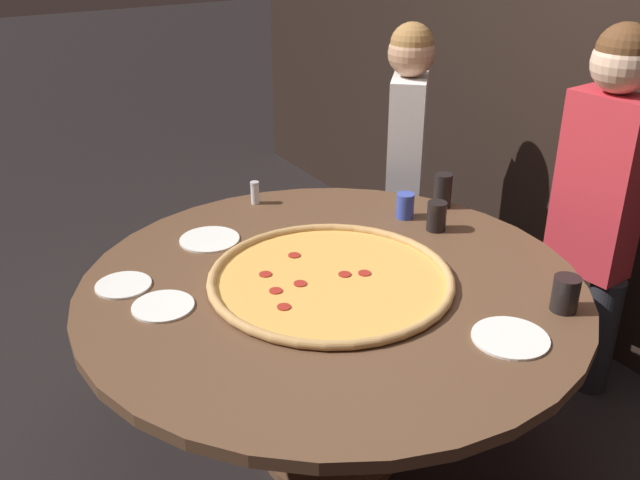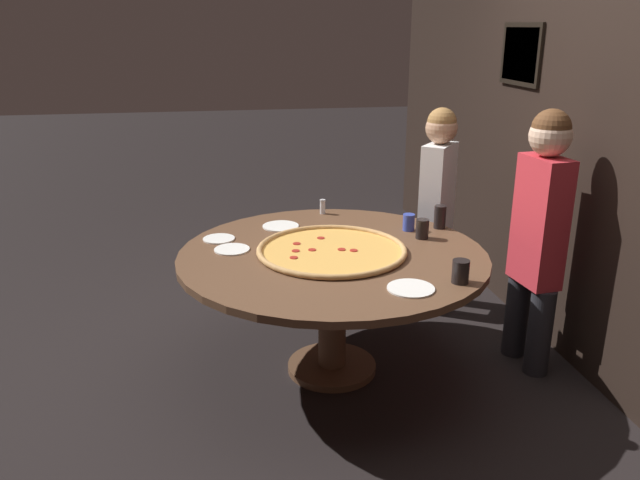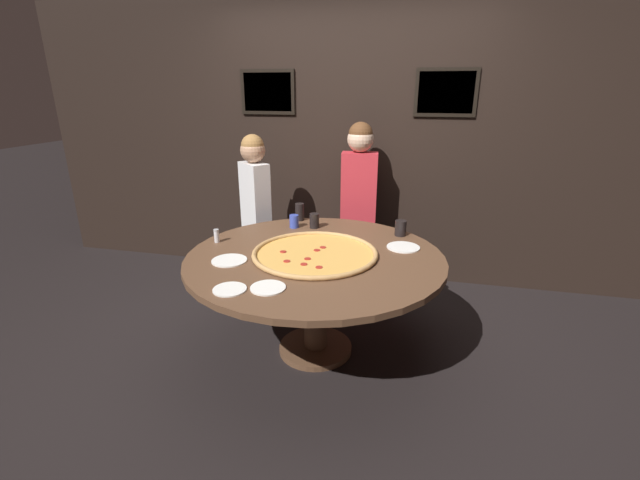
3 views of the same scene
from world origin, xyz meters
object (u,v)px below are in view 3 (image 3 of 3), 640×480
object	(u,v)px
white_plate_right_side	(230,289)
condiment_shaker	(217,236)
drink_cup_near_left	(401,228)
drink_cup_front_edge	(300,212)
white_plate_left_side	(268,288)
drink_cup_beside_pizza	(314,221)
white_plate_beside_cup	(229,260)
white_plate_far_back	(403,247)
drink_cup_by_shaker	(294,221)
dining_table	(315,271)
diner_centre_back	(359,197)
diner_far_left	(256,205)
giant_pizza	(315,253)

from	to	relation	value
white_plate_right_side	condiment_shaker	bearing A→B (deg)	120.85
drink_cup_near_left	condiment_shaker	bearing A→B (deg)	-160.42
drink_cup_front_edge	white_plate_left_side	bearing A→B (deg)	-81.99
drink_cup_front_edge	drink_cup_beside_pizza	bearing A→B (deg)	-45.28
white_plate_beside_cup	white_plate_far_back	bearing A→B (deg)	25.00
drink_cup_by_shaker	drink_cup_near_left	bearing A→B (deg)	-0.17
drink_cup_beside_pizza	dining_table	bearing A→B (deg)	-75.58
drink_cup_by_shaker	white_plate_right_side	distance (m)	1.15
white_plate_right_side	white_plate_beside_cup	bearing A→B (deg)	114.84
drink_cup_by_shaker	diner_centre_back	distance (m)	0.76
drink_cup_front_edge	diner_far_left	bearing A→B (deg)	162.00
giant_pizza	white_plate_far_back	world-z (taller)	giant_pizza
diner_far_left	giant_pizza	bearing A→B (deg)	171.41
white_plate_left_side	diner_far_left	size ratio (longest dim) A/B	0.14
dining_table	diner_centre_back	xyz separation A→B (m)	(0.12, 1.16, 0.24)
giant_pizza	drink_cup_near_left	bearing A→B (deg)	45.34
white_plate_right_side	white_plate_far_back	xyz separation A→B (m)	(0.90, 0.89, 0.00)
diner_centre_back	drink_cup_near_left	bearing A→B (deg)	117.31
dining_table	diner_centre_back	world-z (taller)	diner_centre_back
drink_cup_front_edge	white_plate_right_side	distance (m)	1.36
condiment_shaker	diner_far_left	bearing A→B (deg)	91.14
dining_table	white_plate_left_side	size ratio (longest dim) A/B	8.65
drink_cup_front_edge	diner_centre_back	xyz separation A→B (m)	(0.43, 0.42, 0.05)
drink_cup_near_left	white_plate_far_back	size ratio (longest dim) A/B	0.51
dining_table	drink_cup_front_edge	distance (m)	0.82
dining_table	giant_pizza	bearing A→B (deg)	-111.10
drink_cup_by_shaker	white_plate_beside_cup	distance (m)	0.79
drink_cup_beside_pizza	drink_cup_by_shaker	size ratio (longest dim) A/B	1.13
drink_cup_beside_pizza	white_plate_far_back	distance (m)	0.77
giant_pizza	white_plate_right_side	distance (m)	0.69
dining_table	drink_cup_beside_pizza	world-z (taller)	drink_cup_beside_pizza
diner_far_left	diner_centre_back	xyz separation A→B (m)	(0.88, 0.28, 0.05)
drink_cup_by_shaker	drink_cup_front_edge	size ratio (longest dim) A/B	0.72
drink_cup_by_shaker	white_plate_beside_cup	size ratio (longest dim) A/B	0.45
white_plate_right_side	condiment_shaker	size ratio (longest dim) A/B	1.92
condiment_shaker	giant_pizza	bearing A→B (deg)	-6.38
white_plate_far_back	diner_centre_back	xyz separation A→B (m)	(-0.45, 0.89, 0.12)
diner_far_left	diner_centre_back	distance (m)	0.92
white_plate_right_side	white_plate_far_back	bearing A→B (deg)	44.72
diner_far_left	white_plate_left_side	bearing A→B (deg)	154.54
white_plate_right_side	dining_table	bearing A→B (deg)	61.75
drink_cup_near_left	diner_centre_back	bearing A→B (deg)	123.12
dining_table	white_plate_beside_cup	xyz separation A→B (m)	(-0.51, -0.23, 0.12)
white_plate_far_back	white_plate_right_side	bearing A→B (deg)	-135.28
giant_pizza	drink_cup_near_left	world-z (taller)	drink_cup_near_left
white_plate_right_side	white_plate_left_side	world-z (taller)	same
drink_cup_by_shaker	diner_far_left	bearing A→B (deg)	142.78
drink_cup_near_left	diner_centre_back	distance (m)	0.75
dining_table	drink_cup_beside_pizza	bearing A→B (deg)	104.42
diner_far_left	white_plate_right_side	bearing A→B (deg)	146.87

